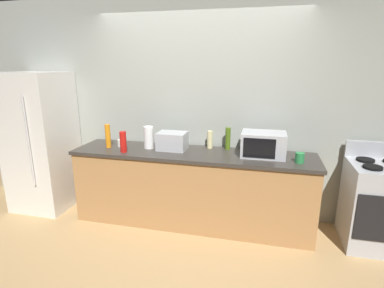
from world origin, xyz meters
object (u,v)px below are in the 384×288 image
object	(u,v)px
stove_range	(376,205)
bottle_olive_oil	(228,139)
paper_towel_roll	(149,137)
mug_white	(121,143)
toaster_oven	(172,141)
bottle_dish_soap	(108,136)
bottle_hot_sauce	(123,142)
mug_green	(300,158)
refrigerator	(41,142)
bottle_hand_soap	(210,140)
microwave	(263,144)

from	to	relation	value
stove_range	bottle_olive_oil	world-z (taller)	bottle_olive_oil
paper_towel_roll	mug_white	world-z (taller)	paper_towel_roll
toaster_oven	bottle_olive_oil	bearing A→B (deg)	14.40
stove_range	bottle_dish_soap	distance (m)	3.11
bottle_hot_sauce	mug_green	size ratio (longest dim) A/B	2.31
refrigerator	bottle_olive_oil	xyz separation A→B (m)	(2.44, 0.23, 0.13)
paper_towel_roll	toaster_oven	bearing A→B (deg)	1.94
bottle_hand_soap	toaster_oven	bearing A→B (deg)	-158.41
bottle_dish_soap	mug_green	world-z (taller)	bottle_dish_soap
paper_towel_roll	bottle_olive_oil	world-z (taller)	paper_towel_roll
bottle_dish_soap	mug_green	xyz separation A→B (m)	(2.24, -0.07, -0.09)
stove_range	bottle_hand_soap	world-z (taller)	bottle_hand_soap
paper_towel_roll	bottle_hand_soap	bearing A→B (deg)	13.92
bottle_olive_oil	mug_green	size ratio (longest dim) A/B	2.51
toaster_oven	bottle_hot_sauce	bearing A→B (deg)	-155.55
bottle_hot_sauce	bottle_dish_soap	xyz separation A→B (m)	(-0.27, 0.15, 0.02)
stove_range	microwave	size ratio (longest dim) A/B	2.25
stove_range	bottle_dish_soap	xyz separation A→B (m)	(-3.05, -0.03, 0.58)
bottle_olive_oil	bottle_hot_sauce	bearing A→B (deg)	-160.96
stove_range	bottle_olive_oil	bearing A→B (deg)	172.01
paper_towel_roll	bottle_olive_oil	size ratio (longest dim) A/B	1.02
microwave	mug_white	world-z (taller)	microwave
bottle_dish_soap	mug_white	bearing A→B (deg)	30.51
microwave	stove_range	bearing A→B (deg)	-2.30
stove_range	bottle_hot_sauce	xyz separation A→B (m)	(-2.78, -0.18, 0.56)
bottle_olive_oil	bottle_dish_soap	world-z (taller)	bottle_dish_soap
bottle_hand_soap	bottle_olive_oil	bearing A→B (deg)	-0.80
microwave	bottle_hot_sauce	size ratio (longest dim) A/B	1.96
bottle_hand_soap	mug_green	distance (m)	1.07
toaster_oven	paper_towel_roll	bearing A→B (deg)	-178.06
bottle_hot_sauce	mug_white	distance (m)	0.28
paper_towel_roll	mug_white	xyz separation A→B (m)	(-0.37, -0.00, -0.09)
paper_towel_roll	bottle_dish_soap	size ratio (longest dim) A/B	0.94
stove_range	refrigerator	bearing A→B (deg)	-180.00
microwave	mug_green	distance (m)	0.41
microwave	bottle_olive_oil	world-z (taller)	microwave
mug_green	stove_range	bearing A→B (deg)	6.86
bottle_olive_oil	mug_green	xyz separation A→B (m)	(0.79, -0.32, -0.08)
microwave	paper_towel_roll	xyz separation A→B (m)	(-1.36, 0.00, 0.00)
refrigerator	paper_towel_roll	size ratio (longest dim) A/B	6.67
toaster_oven	mug_white	world-z (taller)	toaster_oven
bottle_hand_soap	bottle_hot_sauce	world-z (taller)	bottle_hot_sauce
bottle_olive_oil	bottle_dish_soap	size ratio (longest dim) A/B	0.92
stove_range	mug_green	xyz separation A→B (m)	(-0.82, -0.10, 0.49)
microwave	bottle_hand_soap	distance (m)	0.66
bottle_olive_oil	toaster_oven	bearing A→B (deg)	-165.60
stove_range	mug_white	bearing A→B (deg)	179.06
stove_range	bottle_hand_soap	size ratio (longest dim) A/B	5.06
toaster_oven	mug_green	world-z (taller)	toaster_oven
toaster_oven	mug_white	xyz separation A→B (m)	(-0.66, -0.01, -0.06)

